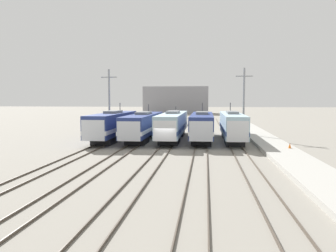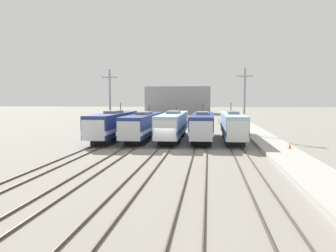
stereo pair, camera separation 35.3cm
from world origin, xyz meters
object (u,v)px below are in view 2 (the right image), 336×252
locomotive_far_right (233,126)px  catenary_tower_right (245,101)px  locomotive_far_left (113,125)px  locomotive_center_right (202,126)px  locomotive_center_left (144,125)px  locomotive_center (173,125)px  traffic_cone (290,146)px  catenary_tower_left (110,101)px

locomotive_far_right → catenary_tower_right: catenary_tower_right is taller
locomotive_far_left → locomotive_center_right: same height
locomotive_far_left → locomotive_center_left: size_ratio=0.91×
locomotive_far_left → locomotive_center: 8.71m
traffic_cone → locomotive_center_left: bearing=154.1°
locomotive_far_left → traffic_cone: locomotive_far_left is taller
locomotive_far_right → traffic_cone: size_ratio=30.95×
locomotive_center_left → locomotive_center: locomotive_center_left is taller
locomotive_center → catenary_tower_right: size_ratio=1.85×
locomotive_center_left → locomotive_far_right: size_ratio=1.08×
locomotive_center_right → traffic_cone: locomotive_center_right is taller
catenary_tower_right → traffic_cone: 15.61m
locomotive_center → locomotive_center_right: locomotive_center_right is taller
locomotive_far_left → catenary_tower_left: catenary_tower_left is taller
locomotive_center_left → traffic_cone: (18.43, -8.95, -1.39)m
locomotive_center_left → catenary_tower_left: 9.28m
locomotive_far_left → locomotive_center_right: (12.76, 1.04, -0.06)m
catenary_tower_left → locomotive_far_right: bearing=-15.9°
catenary_tower_left → traffic_cone: bearing=-29.9°
locomotive_far_left → locomotive_far_right: bearing=3.6°
locomotive_center → catenary_tower_left: catenary_tower_left is taller
catenary_tower_right → locomotive_far_right: bearing=-111.2°
locomotive_center → traffic_cone: size_ratio=35.13×
locomotive_center_left → traffic_cone: locomotive_center_left is taller
catenary_tower_right → traffic_cone: catenary_tower_right is taller
locomotive_far_left → locomotive_center: bearing=12.3°
locomotive_far_left → traffic_cone: size_ratio=30.67×
locomotive_center_left → locomotive_center_right: (8.51, -0.12, 0.02)m
locomotive_center_left → locomotive_center: bearing=9.3°
locomotive_center_right → locomotive_far_right: bearing=0.5°
catenary_tower_right → locomotive_center: bearing=-156.0°
locomotive_center_right → catenary_tower_right: catenary_tower_right is taller
catenary_tower_left → catenary_tower_right: 21.55m
traffic_cone → catenary_tower_right: bearing=103.8°
locomotive_center → locomotive_center_left: bearing=-170.7°
locomotive_center_left → catenary_tower_right: (14.90, 5.44, 3.50)m
locomotive_far_left → traffic_cone: 24.03m
catenary_tower_left → catenary_tower_right: same height
locomotive_far_left → catenary_tower_left: (-2.40, 6.60, 3.42)m
locomotive_center_right → locomotive_center_left: bearing=179.2°
locomotive_far_right → catenary_tower_right: bearing=68.8°
locomotive_far_left → catenary_tower_right: size_ratio=1.62×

